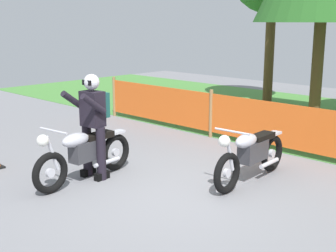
# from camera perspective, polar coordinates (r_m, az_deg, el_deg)

# --- Properties ---
(ground) EXTENTS (24.00, 24.00, 0.02)m
(ground) POSITION_cam_1_polar(r_m,az_deg,el_deg) (6.98, 0.59, -8.09)
(ground) COLOR gray
(barrier_fence) EXTENTS (10.00, 0.08, 1.05)m
(barrier_fence) POSITION_cam_1_polar(r_m,az_deg,el_deg) (9.08, 13.49, 0.16)
(barrier_fence) COLOR #997547
(barrier_fence) RESTS_ON ground
(motorcycle_lead) EXTENTS (0.59, 2.00, 0.95)m
(motorcycle_lead) POSITION_cam_1_polar(r_m,az_deg,el_deg) (7.36, -10.35, -3.33)
(motorcycle_lead) COLOR black
(motorcycle_lead) RESTS_ON ground
(motorcycle_trailing) EXTENTS (0.59, 1.99, 0.94)m
(motorcycle_trailing) POSITION_cam_1_polar(r_m,az_deg,el_deg) (7.33, 10.29, -3.43)
(motorcycle_trailing) COLOR black
(motorcycle_trailing) RESTS_ON ground
(rider_lead) EXTENTS (0.59, 0.72, 1.69)m
(rider_lead) POSITION_cam_1_polar(r_m,az_deg,el_deg) (7.38, -9.26, 0.70)
(rider_lead) COLOR black
(rider_lead) RESTS_ON ground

